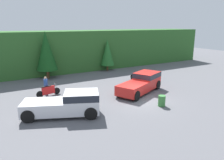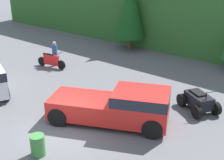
% 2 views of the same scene
% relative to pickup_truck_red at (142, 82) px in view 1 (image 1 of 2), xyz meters
% --- Properties ---
extents(ground_plane, '(80.00, 80.00, 0.00)m').
position_rel_pickup_truck_red_xyz_m(ground_plane, '(-1.65, -2.06, -0.94)').
color(ground_plane, '#5B5B60').
extents(hillside_backdrop, '(44.00, 6.00, 5.52)m').
position_rel_pickup_truck_red_xyz_m(hillside_backdrop, '(-1.65, 13.94, 1.82)').
color(hillside_backdrop, '#2D6028').
rests_on(hillside_backdrop, ground_plane).
extents(tree_left, '(2.50, 2.50, 5.67)m').
position_rel_pickup_truck_red_xyz_m(tree_left, '(-6.53, 10.17, 2.39)').
color(tree_left, brown).
rests_on(tree_left, ground_plane).
extents(tree_mid_left, '(1.92, 1.92, 4.37)m').
position_rel_pickup_truck_red_xyz_m(tree_mid_left, '(1.94, 10.46, 1.63)').
color(tree_mid_left, brown).
rests_on(tree_mid_left, ground_plane).
extents(pickup_truck_red, '(5.86, 4.07, 1.75)m').
position_rel_pickup_truck_red_xyz_m(pickup_truck_red, '(0.00, 0.00, 0.00)').
color(pickup_truck_red, red).
rests_on(pickup_truck_red, ground_plane).
extents(pickup_truck_second, '(5.71, 3.94, 1.75)m').
position_rel_pickup_truck_red_xyz_m(pickup_truck_second, '(-8.17, -1.96, -0.00)').
color(pickup_truck_second, silver).
rests_on(pickup_truck_second, ground_plane).
extents(dirt_bike, '(2.26, 0.72, 1.17)m').
position_rel_pickup_truck_red_xyz_m(dirt_bike, '(-8.26, 3.21, -0.46)').
color(dirt_bike, black).
rests_on(dirt_bike, ground_plane).
extents(quad_atv, '(2.45, 2.22, 1.24)m').
position_rel_pickup_truck_red_xyz_m(quad_atv, '(2.38, 3.53, -0.44)').
color(quad_atv, black).
rests_on(quad_atv, ground_plane).
extents(rider_person, '(0.45, 0.45, 1.74)m').
position_rel_pickup_truck_red_xyz_m(rider_person, '(-8.35, 3.65, 0.01)').
color(rider_person, navy).
rests_on(rider_person, ground_plane).
extents(steel_barrel, '(0.58, 0.58, 0.88)m').
position_rel_pickup_truck_red_xyz_m(steel_barrel, '(-1.04, -3.94, -0.50)').
color(steel_barrel, '#387A38').
rests_on(steel_barrel, ground_plane).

